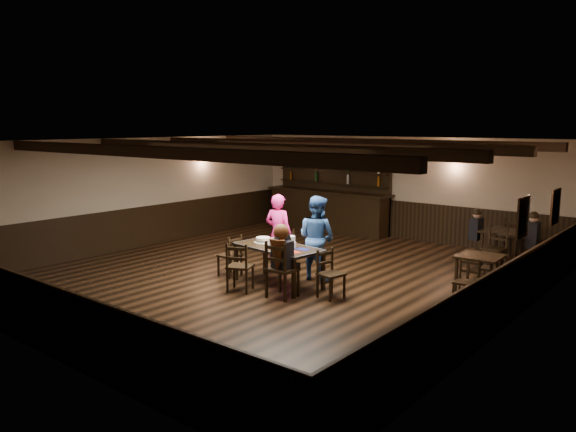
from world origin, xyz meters
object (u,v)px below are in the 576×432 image
Objects in this scene: cake at (263,240)px; chair_near_left at (239,263)px; dining_table at (278,250)px; man_blue at (317,238)px; chair_near_right at (279,265)px; woman_pink at (278,233)px; bar_counter at (329,205)px.

chair_near_left is at bearing -78.20° from cake.
man_blue reaches higher than dining_table.
chair_near_right is 1.82m from woman_pink.
bar_counter is (-2.82, 4.46, -0.11)m from man_blue.
woman_pink is (-1.17, 1.37, 0.22)m from chair_near_right.
chair_near_right is (0.82, 0.17, 0.06)m from chair_near_left.
chair_near_right reaches higher than dining_table.
man_blue reaches higher than chair_near_left.
woman_pink reaches higher than chair_near_left.
cake is at bearing 144.85° from chair_near_right.
man_blue reaches higher than woman_pink.
woman_pink is at bearing -67.32° from bar_counter.
chair_near_left is 0.84m from chair_near_right.
chair_near_left is 0.57× the size of woman_pink.
bar_counter is (-1.89, 4.51, -0.09)m from woman_pink.
dining_table is at bearing -8.42° from cake.
bar_counter is at bearing -76.82° from woman_pink.
chair_near_right is 6.63m from bar_counter.
man_blue is 5.28m from bar_counter.
cake is (-0.18, 0.88, 0.26)m from chair_near_left.
chair_near_left is at bearing 93.40° from woman_pink.
man_blue is at bearing 99.50° from chair_near_right.
man_blue is (-0.24, 1.43, 0.23)m from chair_near_right.
bar_counter is (-2.06, 5.18, -0.07)m from cake.
cake is at bearing 94.83° from woman_pink.
chair_near_left is 1.61m from woman_pink.
bar_counter is at bearing 117.45° from chair_near_right.
chair_near_right is (0.56, -0.64, -0.09)m from dining_table.
cake is (0.17, -0.67, -0.01)m from woman_pink.
bar_counter is (-2.50, 5.24, 0.04)m from dining_table.
bar_counter reaches higher than man_blue.
chair_near_right is 0.61× the size of man_blue.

